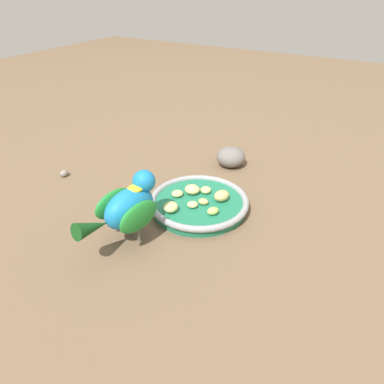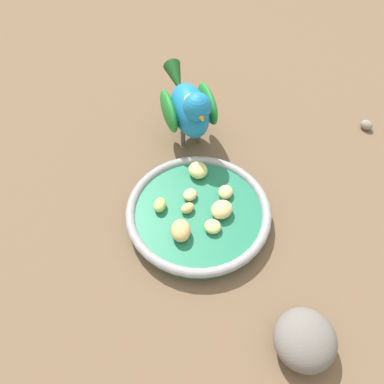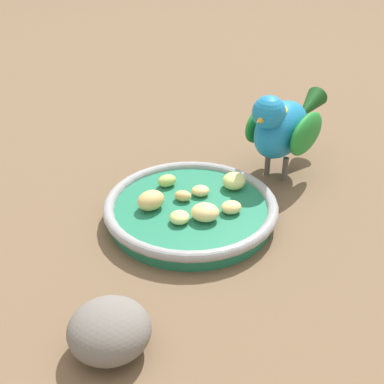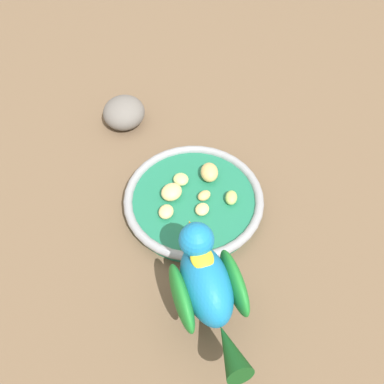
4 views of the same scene
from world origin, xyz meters
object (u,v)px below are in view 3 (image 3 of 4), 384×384
object	(u,v)px
apple_piece_3	(231,207)
apple_piece_5	(183,196)
apple_piece_7	(167,181)
feeding_bowl	(191,210)
apple_piece_6	(179,217)
rock_large	(109,330)
apple_piece_0	(151,200)
apple_piece_1	(200,191)
apple_piece_4	(205,212)
apple_piece_2	(234,181)
parrot	(283,126)

from	to	relation	value
apple_piece_3	apple_piece_5	distance (m)	0.07
apple_piece_7	feeding_bowl	bearing A→B (deg)	-121.20
feeding_bowl	apple_piece_6	distance (m)	0.04
apple_piece_6	rock_large	bearing A→B (deg)	-172.72
apple_piece_0	apple_piece_1	size ratio (longest dim) A/B	1.55
apple_piece_1	apple_piece_4	bearing A→B (deg)	-149.22
apple_piece_4	apple_piece_6	size ratio (longest dim) A/B	1.37
apple_piece_1	apple_piece_5	xyz separation A→B (m)	(-0.02, 0.02, 0.00)
apple_piece_4	apple_piece_5	bearing A→B (deg)	58.28
feeding_bowl	apple_piece_5	xyz separation A→B (m)	(0.01, 0.02, 0.01)
apple_piece_6	rock_large	xyz separation A→B (m)	(-0.21, -0.03, -0.00)
apple_piece_7	apple_piece_0	bearing A→B (deg)	-171.97
apple_piece_0	apple_piece_2	world-z (taller)	apple_piece_0
feeding_bowl	apple_piece_7	size ratio (longest dim) A/B	8.59
apple_piece_4	apple_piece_5	distance (m)	0.06
apple_piece_6	apple_piece_4	bearing A→B (deg)	-53.48
apple_piece_4	rock_large	world-z (taller)	rock_large
apple_piece_0	rock_large	xyz separation A→B (m)	(-0.22, -0.08, -0.01)
apple_piece_5	apple_piece_6	world-z (taller)	same
apple_piece_6	apple_piece_7	distance (m)	0.10
apple_piece_4	parrot	size ratio (longest dim) A/B	0.18
feeding_bowl	apple_piece_4	size ratio (longest dim) A/B	6.42
apple_piece_7	apple_piece_3	bearing A→B (deg)	-102.17
apple_piece_5	apple_piece_7	world-z (taller)	apple_piece_7
apple_piece_5	apple_piece_7	bearing A→B (deg)	56.78
apple_piece_2	parrot	xyz separation A→B (m)	(0.11, -0.03, 0.05)
apple_piece_2	parrot	size ratio (longest dim) A/B	0.17
apple_piece_1	parrot	world-z (taller)	parrot
apple_piece_2	parrot	bearing A→B (deg)	-18.15
apple_piece_3	parrot	world-z (taller)	parrot
rock_large	parrot	bearing A→B (deg)	-5.26
apple_piece_5	parrot	xyz separation A→B (m)	(0.17, -0.09, 0.05)
apple_piece_4	apple_piece_7	world-z (taller)	apple_piece_4
apple_piece_2	apple_piece_4	distance (m)	0.09
feeding_bowl	apple_piece_0	world-z (taller)	apple_piece_0
feeding_bowl	apple_piece_2	xyz separation A→B (m)	(0.07, -0.04, 0.02)
feeding_bowl	rock_large	size ratio (longest dim) A/B	2.84
apple_piece_3	apple_piece_6	size ratio (longest dim) A/B	1.03
apple_piece_7	apple_piece_4	bearing A→B (deg)	-122.40
apple_piece_2	apple_piece_3	size ratio (longest dim) A/B	1.28
apple_piece_3	apple_piece_5	xyz separation A→B (m)	(-0.00, 0.07, -0.00)
apple_piece_4	apple_piece_5	world-z (taller)	apple_piece_4
apple_piece_4	apple_piece_7	size ratio (longest dim) A/B	1.34
apple_piece_2	apple_piece_3	distance (m)	0.07
apple_piece_0	apple_piece_5	distance (m)	0.05
apple_piece_3	apple_piece_7	size ratio (longest dim) A/B	1.00
feeding_bowl	parrot	bearing A→B (deg)	-21.46
apple_piece_0	apple_piece_5	size ratio (longest dim) A/B	1.64
feeding_bowl	rock_large	world-z (taller)	rock_large
apple_piece_6	parrot	xyz separation A→B (m)	(0.22, -0.07, 0.05)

